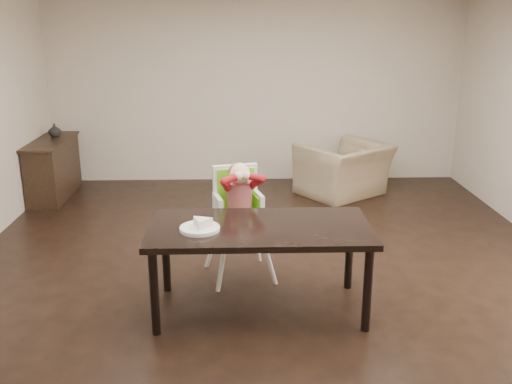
# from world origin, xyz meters

# --- Properties ---
(ground) EXTENTS (7.00, 7.00, 0.00)m
(ground) POSITION_xyz_m (0.00, 0.00, 0.00)
(ground) COLOR black
(ground) RESTS_ON ground
(room_walls) EXTENTS (6.02, 7.02, 2.71)m
(room_walls) POSITION_xyz_m (0.00, 0.00, 1.86)
(room_walls) COLOR beige
(room_walls) RESTS_ON ground
(dining_table) EXTENTS (1.80, 0.90, 0.75)m
(dining_table) POSITION_xyz_m (-0.11, -0.53, 0.67)
(dining_table) COLOR black
(dining_table) RESTS_ON ground
(high_chair) EXTENTS (0.56, 0.56, 1.11)m
(high_chair) POSITION_xyz_m (-0.27, 0.15, 0.78)
(high_chair) COLOR white
(high_chair) RESTS_ON ground
(plate) EXTENTS (0.42, 0.42, 0.09)m
(plate) POSITION_xyz_m (-0.58, -0.61, 0.78)
(plate) COLOR white
(plate) RESTS_ON dining_table
(armchair) EXTENTS (1.30, 1.21, 0.95)m
(armchair) POSITION_xyz_m (1.17, 2.67, 0.48)
(armchair) COLOR #9A8462
(armchair) RESTS_ON ground
(sideboard) EXTENTS (0.44, 1.26, 0.79)m
(sideboard) POSITION_xyz_m (-2.78, 2.70, 0.40)
(sideboard) COLOR black
(sideboard) RESTS_ON ground
(vase) EXTENTS (0.23, 0.23, 0.17)m
(vase) POSITION_xyz_m (-2.78, 2.93, 0.88)
(vase) COLOR #99999E
(vase) RESTS_ON sideboard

